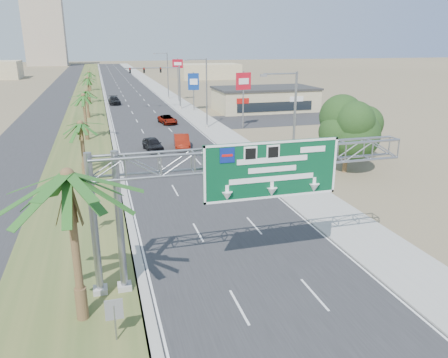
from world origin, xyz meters
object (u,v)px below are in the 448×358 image
pole_sign_red_near (243,84)px  pole_sign_blue (194,83)px  signal_mast (169,83)px  car_mid_lane (182,141)px  car_far (114,101)px  car_left_lane (153,144)px  store_building (265,100)px  palm_near (67,176)px  pole_sign_red_far (178,67)px  sign_gantry (240,169)px  car_right_lane (167,120)px

pole_sign_red_near → pole_sign_blue: pole_sign_red_near is taller
signal_mast → car_mid_lane: (-3.67, -31.64, -4.03)m
car_far → car_left_lane: bearing=-89.3°
car_mid_lane → pole_sign_red_near: pole_sign_red_near is taller
signal_mast → store_building: signal_mast is taller
palm_near → pole_sign_red_near: size_ratio=1.01×
car_left_lane → signal_mast: bearing=70.2°
signal_mast → pole_sign_red_far: size_ratio=1.15×
pole_sign_red_near → pole_sign_blue: 19.32m
car_left_lane → palm_near: bearing=-109.8°
store_building → pole_sign_red_far: size_ratio=2.01×
car_left_lane → car_far: 42.21m
signal_mast → car_left_lane: signal_mast is taller
sign_gantry → car_right_lane: sign_gantry is taller
car_left_lane → pole_sign_blue: (11.25, 29.18, 4.31)m
palm_near → car_right_lane: 50.90m
store_building → pole_sign_red_near: (-9.50, -15.78, 4.43)m
signal_mast → pole_sign_red_near: (7.33, -21.76, 1.58)m
store_building → pole_sign_red_near: 18.95m
pole_sign_red_far → car_far: bearing=-173.5°
palm_near → store_building: 66.04m
store_building → signal_mast: bearing=160.5°
car_mid_lane → car_far: (-6.07, 41.83, -0.05)m
store_building → pole_sign_red_near: bearing=-121.0°
store_building → pole_sign_red_near: size_ratio=2.18×
signal_mast → pole_sign_red_far: bearing=71.9°
sign_gantry → car_far: (-3.51, 72.24, -5.29)m
car_left_lane → car_far: bearing=86.4°
pole_sign_blue → pole_sign_red_far: size_ratio=0.78×
car_far → pole_sign_red_far: size_ratio=0.59×
car_mid_lane → signal_mast: bearing=90.5°
car_far → pole_sign_red_far: 15.05m
car_mid_lane → car_right_lane: (0.91, 16.83, -0.17)m
palm_near → pole_sign_blue: (18.45, 61.21, -1.86)m
car_mid_lane → sign_gantry: bearing=-87.7°
car_mid_lane → car_right_lane: bearing=94.0°
car_left_lane → pole_sign_red_near: bearing=28.0°
palm_near → car_far: 74.57m
car_right_lane → car_far: 25.96m
car_left_lane → pole_sign_blue: bearing=61.8°
sign_gantry → car_far: sign_gantry is taller
sign_gantry → car_left_lane: bearing=91.8°
signal_mast → pole_sign_blue: size_ratio=1.47×
pole_sign_red_far → sign_gantry: bearing=-97.8°
signal_mast → car_mid_lane: signal_mast is taller
store_building → car_far: size_ratio=3.39×
sign_gantry → store_building: bearing=67.6°
car_left_lane → car_mid_lane: 3.51m
sign_gantry → signal_mast: bearing=84.3°
car_left_lane → car_mid_lane: car_mid_lane is taller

